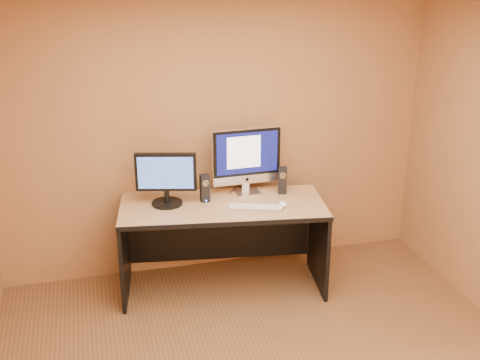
{
  "coord_description": "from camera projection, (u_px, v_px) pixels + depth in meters",
  "views": [
    {
      "loc": [
        -1.12,
        -3.18,
        2.85
      ],
      "look_at": [
        0.08,
        1.41,
        1.07
      ],
      "focal_mm": 45.0,
      "sensor_mm": 36.0,
      "label": 1
    }
  ],
  "objects": [
    {
      "name": "walls",
      "position": [
        285.0,
        224.0,
        3.69
      ],
      "size": [
        4.0,
        4.0,
        2.6
      ],
      "primitive_type": null,
      "color": "olive",
      "rests_on": "ground"
    },
    {
      "name": "ceiling",
      "position": [
        292.0,
        4.0,
        3.23
      ],
      "size": [
        4.0,
        4.0,
        0.0
      ],
      "primitive_type": "plane",
      "color": "white",
      "rests_on": "walls"
    },
    {
      "name": "desk",
      "position": [
        223.0,
        247.0,
        5.35
      ],
      "size": [
        1.86,
        1.02,
        0.82
      ],
      "primitive_type": null,
      "rotation": [
        0.0,
        0.0,
        -0.15
      ],
      "color": "tan",
      "rests_on": "ground"
    },
    {
      "name": "imac",
      "position": [
        247.0,
        161.0,
        5.36
      ],
      "size": [
        0.64,
        0.25,
        0.61
      ],
      "primitive_type": null,
      "rotation": [
        0.0,
        0.0,
        0.03
      ],
      "color": "silver",
      "rests_on": "desk"
    },
    {
      "name": "second_monitor",
      "position": [
        166.0,
        179.0,
        5.13
      ],
      "size": [
        0.58,
        0.39,
        0.46
      ],
      "primitive_type": null,
      "rotation": [
        0.0,
        0.0,
        -0.25
      ],
      "color": "black",
      "rests_on": "desk"
    },
    {
      "name": "speaker_left",
      "position": [
        205.0,
        188.0,
        5.24
      ],
      "size": [
        0.08,
        0.08,
        0.24
      ],
      "primitive_type": null,
      "rotation": [
        0.0,
        0.0,
        0.05
      ],
      "color": "black",
      "rests_on": "desk"
    },
    {
      "name": "speaker_right",
      "position": [
        282.0,
        180.0,
        5.42
      ],
      "size": [
        0.09,
        0.1,
        0.24
      ],
      "primitive_type": null,
      "rotation": [
        0.0,
        0.0,
        -0.28
      ],
      "color": "black",
      "rests_on": "desk"
    },
    {
      "name": "keyboard",
      "position": [
        256.0,
        207.0,
        5.12
      ],
      "size": [
        0.49,
        0.27,
        0.02
      ],
      "primitive_type": "cube",
      "rotation": [
        0.0,
        0.0,
        -0.32
      ],
      "color": "#B2B3B7",
      "rests_on": "desk"
    },
    {
      "name": "mouse",
      "position": [
        283.0,
        204.0,
        5.17
      ],
      "size": [
        0.07,
        0.11,
        0.04
      ],
      "primitive_type": "ellipsoid",
      "rotation": [
        0.0,
        0.0,
        0.01
      ],
      "color": "white",
      "rests_on": "desk"
    },
    {
      "name": "cable_a",
      "position": [
        243.0,
        189.0,
        5.52
      ],
      "size": [
        0.04,
        0.24,
        0.01
      ],
      "primitive_type": "cylinder",
      "rotation": [
        1.57,
        0.0,
        0.14
      ],
      "color": "black",
      "rests_on": "desk"
    },
    {
      "name": "cable_b",
      "position": [
        233.0,
        190.0,
        5.52
      ],
      "size": [
        0.12,
        0.17,
        0.01
      ],
      "primitive_type": "cylinder",
      "rotation": [
        1.57,
        0.0,
        -0.59
      ],
      "color": "black",
      "rests_on": "desk"
    }
  ]
}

